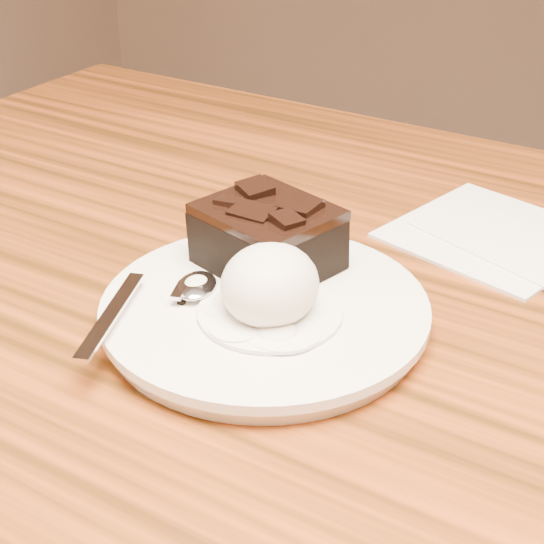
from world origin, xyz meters
The scene contains 8 objects.
plate centered at (-0.04, -0.05, 0.76)m, with size 0.24×0.24×0.02m, color silver.
brownie centered at (-0.06, -0.01, 0.79)m, with size 0.09×0.08×0.04m, color black.
ice_cream_scoop centered at (-0.02, -0.06, 0.79)m, with size 0.07×0.07×0.06m, color silver.
melt_puddle centered at (-0.02, -0.06, 0.77)m, with size 0.10×0.10×0.00m, color white.
spoon centered at (-0.08, -0.07, 0.77)m, with size 0.03×0.17×0.01m, color silver, non-canonical shape.
napkin centered at (0.06, 0.17, 0.75)m, with size 0.16×0.16×0.01m, color white.
crumb_a centered at (-0.04, -0.04, 0.77)m, with size 0.01×0.01×0.00m, color black.
crumb_b centered at (-0.09, -0.09, 0.77)m, with size 0.01×0.01×0.00m, color black.
Camera 1 is at (0.24, -0.49, 1.09)m, focal length 55.78 mm.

